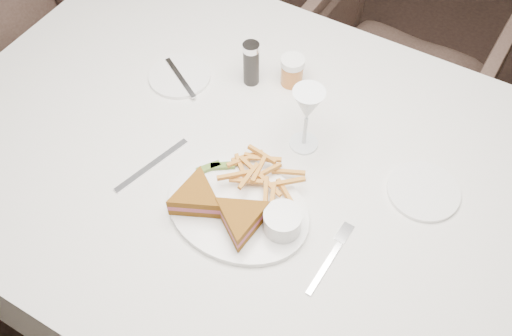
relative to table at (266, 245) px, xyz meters
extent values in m
plane|color=black|center=(-0.10, 0.20, -0.38)|extent=(5.00, 5.00, 0.00)
cube|color=silver|center=(0.00, 0.00, 0.00)|extent=(1.68, 1.18, 0.75)
imported|color=#4A362D|center=(-0.01, 0.91, -0.04)|extent=(0.68, 0.64, 0.67)
imported|color=#4A362D|center=(-1.08, 0.10, -0.02)|extent=(0.73, 0.77, 0.71)
ellipsoid|color=white|center=(0.01, -0.14, 0.38)|extent=(0.34, 0.27, 0.01)
cube|color=silver|center=(-0.22, -0.15, 0.38)|extent=(0.05, 0.20, 0.00)
cylinder|color=white|center=(-0.35, 0.11, 0.38)|extent=(0.16, 0.16, 0.01)
cylinder|color=white|center=(0.32, 0.13, 0.38)|extent=(0.16, 0.16, 0.01)
cylinder|color=black|center=(-0.18, 0.20, 0.44)|extent=(0.04, 0.04, 0.12)
cylinder|color=#AF642A|center=(-0.10, 0.26, 0.42)|extent=(0.06, 0.06, 0.08)
cube|color=#496924|center=(-0.08, -0.07, 0.40)|extent=(0.05, 0.05, 0.01)
cube|color=#496924|center=(-0.10, -0.09, 0.40)|extent=(0.04, 0.06, 0.01)
cylinder|color=white|center=(0.12, -0.13, 0.42)|extent=(0.08, 0.08, 0.05)
camera|label=1|loc=(0.41, -0.66, 1.42)|focal=40.00mm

